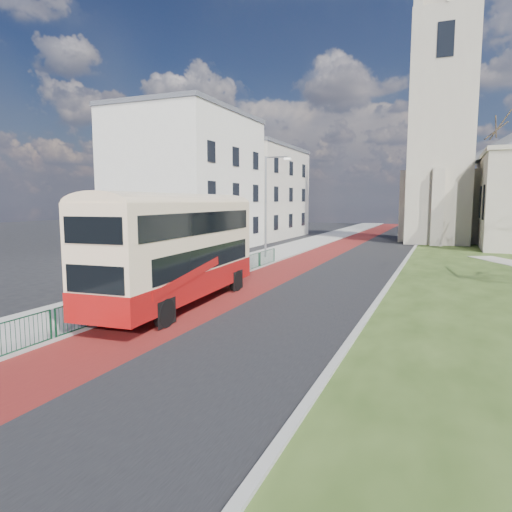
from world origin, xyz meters
The scene contains 12 objects.
ground centered at (0.00, 0.00, 0.00)m, with size 160.00×160.00×0.00m, color black.
road_carriageway centered at (1.50, 20.00, 0.01)m, with size 9.00×120.00×0.01m, color black.
bus_lane centered at (-1.20, 20.00, 0.01)m, with size 3.40×120.00×0.01m, color #591414.
pavement_west centered at (-5.00, 20.00, 0.06)m, with size 4.00×120.00×0.12m, color gray.
kerb_west centered at (-3.00, 20.00, 0.07)m, with size 0.25×120.00×0.13m, color #999993.
kerb_east centered at (6.10, 22.00, 0.07)m, with size 0.25×80.00×0.13m, color #999993.
pedestrian_railing centered at (-2.95, 4.00, 0.55)m, with size 0.07×24.00×1.12m.
gothic_church centered at (12.56, 38.00, 13.13)m, with size 16.38×18.00×40.00m.
street_block_near centered at (-14.00, 22.00, 6.51)m, with size 10.30×14.30×13.00m.
street_block_far centered at (-14.00, 38.00, 5.76)m, with size 10.30×16.30×11.50m.
streetlamp centered at (-4.35, 18.00, 4.59)m, with size 2.13×0.18×8.00m.
bus centered at (-2.01, 1.13, 2.71)m, with size 3.39×11.51×4.75m.
Camera 1 is at (8.79, -16.00, 4.62)m, focal length 32.00 mm.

